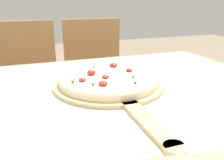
{
  "coord_description": "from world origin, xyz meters",
  "views": [
    {
      "loc": [
        -0.19,
        -0.66,
        1.02
      ],
      "look_at": [
        0.06,
        0.04,
        0.76
      ],
      "focal_mm": 38.0,
      "sensor_mm": 36.0,
      "label": 1
    }
  ],
  "objects_px": {
    "pizza": "(109,79)",
    "chair_right": "(96,77)",
    "chair_left": "(28,85)",
    "pizza_peel": "(111,86)"
  },
  "relations": [
    {
      "from": "chair_left",
      "to": "chair_right",
      "type": "relative_size",
      "value": 1.0
    },
    {
      "from": "pizza_peel",
      "to": "chair_right",
      "type": "height_order",
      "value": "chair_right"
    },
    {
      "from": "pizza_peel",
      "to": "chair_right",
      "type": "relative_size",
      "value": 0.69
    },
    {
      "from": "chair_left",
      "to": "pizza_peel",
      "type": "bearing_deg",
      "value": -69.83
    },
    {
      "from": "chair_left",
      "to": "chair_right",
      "type": "distance_m",
      "value": 0.43
    },
    {
      "from": "pizza_peel",
      "to": "pizza",
      "type": "relative_size",
      "value": 1.79
    },
    {
      "from": "pizza",
      "to": "chair_right",
      "type": "distance_m",
      "value": 0.79
    },
    {
      "from": "pizza",
      "to": "chair_left",
      "type": "xyz_separation_m",
      "value": [
        -0.28,
        0.73,
        -0.24
      ]
    },
    {
      "from": "pizza",
      "to": "chair_left",
      "type": "height_order",
      "value": "chair_left"
    },
    {
      "from": "pizza_peel",
      "to": "chair_right",
      "type": "distance_m",
      "value": 0.8
    }
  ]
}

